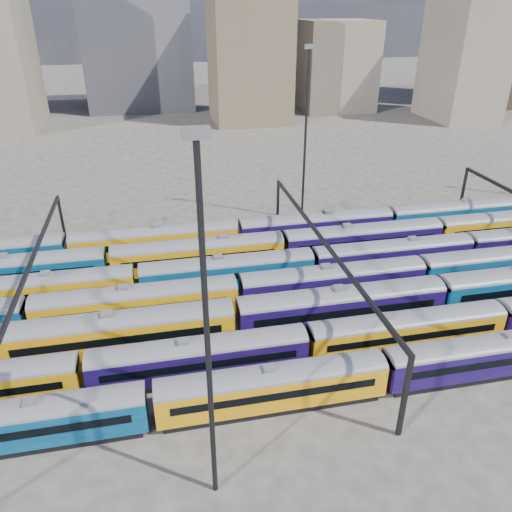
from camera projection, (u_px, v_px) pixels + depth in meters
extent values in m
plane|color=#3C3733|center=(234.00, 312.00, 55.50)|extent=(500.00, 500.00, 0.00)
cube|color=black|center=(23.00, 442.00, 38.81)|extent=(18.40, 2.39, 0.68)
cube|color=#053152|center=(18.00, 425.00, 38.01)|extent=(19.37, 2.81, 2.81)
cylinder|color=#4C4C51|center=(14.00, 412.00, 37.36)|extent=(19.37, 2.81, 2.81)
cube|color=black|center=(13.00, 436.00, 36.61)|extent=(17.04, 0.06, 0.73)
cube|color=black|center=(21.00, 409.00, 39.09)|extent=(17.04, 0.06, 0.73)
cube|color=slate|center=(11.00, 404.00, 37.02)|extent=(0.97, 0.87, 0.34)
cube|color=black|center=(272.00, 404.00, 42.44)|extent=(18.40, 2.39, 0.68)
cube|color=#B17207|center=(272.00, 388.00, 41.65)|extent=(19.37, 2.81, 2.81)
cylinder|color=#4C4C51|center=(272.00, 375.00, 41.00)|extent=(19.37, 2.81, 2.81)
cube|color=black|center=(276.00, 397.00, 40.25)|extent=(17.04, 0.06, 0.73)
cube|color=black|center=(268.00, 374.00, 42.73)|extent=(17.04, 0.06, 0.73)
cube|color=slate|center=(273.00, 368.00, 40.66)|extent=(0.97, 0.87, 0.34)
cube|color=black|center=(482.00, 372.00, 46.08)|extent=(18.40, 2.39, 0.68)
cube|color=#100632|center=(486.00, 357.00, 45.28)|extent=(19.37, 2.81, 2.81)
cylinder|color=#4C4C51|center=(489.00, 344.00, 44.64)|extent=(19.37, 2.81, 2.81)
cube|color=black|center=(496.00, 364.00, 43.89)|extent=(17.04, 0.06, 0.73)
cube|color=black|center=(477.00, 344.00, 46.37)|extent=(17.04, 0.06, 0.73)
cube|color=slate|center=(491.00, 338.00, 44.30)|extent=(0.97, 0.87, 0.34)
cube|color=black|center=(201.00, 374.00, 45.78)|extent=(18.60, 2.41, 0.69)
cube|color=#100632|center=(200.00, 359.00, 44.98)|extent=(19.58, 2.84, 2.84)
cylinder|color=#4C4C51|center=(199.00, 346.00, 44.33)|extent=(19.58, 2.84, 2.84)
cube|color=black|center=(201.00, 366.00, 43.57)|extent=(17.23, 0.06, 0.73)
cube|color=black|center=(198.00, 346.00, 46.07)|extent=(17.23, 0.06, 0.73)
cube|color=slate|center=(198.00, 339.00, 43.98)|extent=(0.98, 0.88, 0.34)
cube|color=black|center=(404.00, 346.00, 49.46)|extent=(18.60, 2.41, 0.69)
cube|color=#B17207|center=(406.00, 332.00, 48.65)|extent=(19.58, 2.84, 2.84)
cylinder|color=#4C4C51|center=(408.00, 320.00, 48.00)|extent=(19.58, 2.84, 2.84)
cube|color=black|center=(414.00, 338.00, 47.25)|extent=(17.23, 0.06, 0.73)
cube|color=black|center=(400.00, 321.00, 49.75)|extent=(17.23, 0.06, 0.73)
cube|color=slate|center=(409.00, 313.00, 47.66)|extent=(0.98, 0.88, 0.34)
cube|color=black|center=(123.00, 350.00, 48.82)|extent=(20.73, 2.69, 0.76)
cube|color=#B17207|center=(120.00, 334.00, 47.92)|extent=(21.82, 3.16, 3.16)
cylinder|color=#4C4C51|center=(118.00, 320.00, 47.20)|extent=(21.82, 3.16, 3.16)
cube|color=black|center=(119.00, 341.00, 46.35)|extent=(19.20, 0.06, 0.82)
cube|color=black|center=(120.00, 321.00, 49.14)|extent=(19.20, 0.06, 0.82)
cube|color=slate|center=(117.00, 313.00, 46.81)|extent=(1.09, 0.98, 0.38)
cube|color=black|center=(340.00, 323.00, 52.91)|extent=(20.73, 2.69, 0.76)
cube|color=#100632|center=(341.00, 308.00, 52.01)|extent=(21.82, 3.16, 3.16)
cylinder|color=#4C4C51|center=(342.00, 295.00, 51.28)|extent=(21.82, 3.16, 3.16)
cube|color=black|center=(347.00, 313.00, 50.44)|extent=(19.20, 0.06, 0.82)
cube|color=black|center=(336.00, 297.00, 53.23)|extent=(19.20, 0.06, 0.82)
cube|color=slate|center=(343.00, 288.00, 50.90)|extent=(1.09, 0.98, 0.38)
cube|color=black|center=(139.00, 320.00, 53.47)|extent=(20.03, 2.60, 0.74)
cube|color=#B17207|center=(137.00, 305.00, 52.60)|extent=(21.08, 3.06, 3.06)
cylinder|color=#4C4C51|center=(136.00, 293.00, 51.89)|extent=(21.08, 3.06, 3.06)
cube|color=black|center=(137.00, 310.00, 51.08)|extent=(18.55, 0.06, 0.79)
cube|color=black|center=(137.00, 295.00, 53.77)|extent=(18.55, 0.06, 0.79)
cube|color=slate|center=(135.00, 286.00, 51.52)|extent=(1.05, 0.95, 0.37)
cube|color=black|center=(331.00, 298.00, 57.42)|extent=(20.03, 2.60, 0.74)
cube|color=#100632|center=(332.00, 284.00, 56.55)|extent=(21.08, 3.06, 3.06)
cylinder|color=#4C4C51|center=(333.00, 272.00, 55.85)|extent=(21.08, 3.06, 3.06)
cube|color=black|center=(337.00, 288.00, 55.03)|extent=(18.55, 0.06, 0.79)
cube|color=black|center=(328.00, 274.00, 57.73)|extent=(18.55, 0.06, 0.79)
cube|color=slate|center=(334.00, 266.00, 55.47)|extent=(1.05, 0.95, 0.37)
cube|color=black|center=(499.00, 279.00, 61.37)|extent=(20.03, 2.60, 0.74)
cube|color=#053152|center=(502.00, 265.00, 60.50)|extent=(21.08, 3.06, 3.06)
cylinder|color=#4C4C51|center=(505.00, 254.00, 59.80)|extent=(21.08, 3.06, 3.06)
cube|color=black|center=(511.00, 269.00, 58.98)|extent=(18.55, 0.06, 0.79)
cube|color=black|center=(495.00, 257.00, 61.68)|extent=(18.55, 0.06, 0.79)
cube|color=slate|center=(507.00, 248.00, 59.42)|extent=(1.05, 0.95, 0.37)
cube|color=black|center=(43.00, 306.00, 55.90)|extent=(19.35, 2.51, 0.71)
cube|color=#B17207|center=(40.00, 292.00, 55.06)|extent=(20.37, 2.95, 2.95)
cylinder|color=#4C4C51|center=(37.00, 281.00, 54.38)|extent=(20.37, 2.95, 2.95)
cube|color=black|center=(37.00, 297.00, 53.59)|extent=(17.92, 0.06, 0.76)
cube|color=black|center=(42.00, 283.00, 56.20)|extent=(17.92, 0.06, 0.76)
cube|color=slate|center=(36.00, 274.00, 54.02)|extent=(1.02, 0.92, 0.36)
cube|color=black|center=(228.00, 287.00, 59.72)|extent=(19.35, 2.51, 0.71)
cube|color=#053152|center=(228.00, 273.00, 58.88)|extent=(20.37, 2.95, 2.95)
cylinder|color=#4C4C51|center=(227.00, 262.00, 58.20)|extent=(20.37, 2.95, 2.95)
cube|color=black|center=(230.00, 277.00, 57.42)|extent=(17.92, 0.06, 0.76)
cube|color=black|center=(226.00, 265.00, 60.02)|extent=(17.92, 0.06, 0.76)
cube|color=slate|center=(227.00, 256.00, 57.84)|extent=(1.02, 0.92, 0.36)
cube|color=black|center=(390.00, 269.00, 63.54)|extent=(19.35, 2.51, 0.71)
cube|color=#100632|center=(392.00, 257.00, 62.70)|extent=(20.37, 2.95, 2.95)
cylinder|color=#4C4C51|center=(394.00, 246.00, 62.02)|extent=(20.37, 2.95, 2.95)
cube|color=black|center=(398.00, 259.00, 61.24)|extent=(17.92, 0.06, 0.76)
cube|color=black|center=(387.00, 249.00, 63.84)|extent=(17.92, 0.06, 0.76)
cube|color=slate|center=(395.00, 240.00, 61.66)|extent=(1.02, 0.92, 0.36)
cube|color=black|center=(16.00, 287.00, 59.54)|extent=(20.27, 2.63, 0.75)
cube|color=#053152|center=(13.00, 273.00, 58.66)|extent=(21.34, 3.09, 3.09)
cylinder|color=#4C4C51|center=(10.00, 262.00, 57.95)|extent=(21.34, 3.09, 3.09)
cube|color=black|center=(9.00, 277.00, 57.12)|extent=(18.78, 0.06, 0.80)
cube|color=black|center=(15.00, 264.00, 59.85)|extent=(18.78, 0.06, 0.80)
cube|color=slate|center=(8.00, 255.00, 57.57)|extent=(1.07, 0.96, 0.37)
cube|color=black|center=(200.00, 269.00, 63.54)|extent=(20.27, 2.63, 0.75)
cube|color=#B17207|center=(199.00, 256.00, 62.66)|extent=(21.34, 3.09, 3.09)
cylinder|color=#4C4C51|center=(198.00, 245.00, 61.95)|extent=(21.34, 3.09, 3.09)
cube|color=black|center=(200.00, 259.00, 61.12)|extent=(18.78, 0.06, 0.80)
cube|color=black|center=(197.00, 248.00, 63.85)|extent=(18.78, 0.06, 0.80)
cube|color=slate|center=(198.00, 239.00, 61.57)|extent=(1.07, 0.96, 0.37)
cube|color=black|center=(361.00, 253.00, 67.53)|extent=(20.27, 2.63, 0.75)
cube|color=#100632|center=(363.00, 240.00, 66.65)|extent=(21.34, 3.09, 3.09)
cylinder|color=#4C4C51|center=(364.00, 230.00, 65.94)|extent=(21.34, 3.09, 3.09)
cube|color=black|center=(367.00, 243.00, 65.12)|extent=(18.78, 0.06, 0.80)
cube|color=black|center=(358.00, 233.00, 67.85)|extent=(18.78, 0.06, 0.80)
cube|color=slate|center=(364.00, 224.00, 65.57)|extent=(1.07, 0.96, 0.37)
cube|color=black|center=(505.00, 239.00, 71.53)|extent=(20.27, 2.63, 0.75)
cube|color=#B17207|center=(508.00, 227.00, 70.65)|extent=(21.34, 3.09, 3.09)
cylinder|color=#4C4C51|center=(510.00, 217.00, 69.94)|extent=(21.34, 3.09, 3.09)
cube|color=black|center=(501.00, 220.00, 71.84)|extent=(18.78, 0.06, 0.80)
cube|color=slate|center=(512.00, 211.00, 69.56)|extent=(1.07, 0.96, 0.37)
cube|color=black|center=(157.00, 255.00, 66.94)|extent=(20.53, 2.66, 0.76)
cube|color=#B17207|center=(156.00, 242.00, 66.04)|extent=(21.61, 3.13, 3.13)
cylinder|color=#4C4C51|center=(154.00, 232.00, 65.33)|extent=(21.61, 3.13, 3.13)
cube|color=black|center=(156.00, 245.00, 64.49)|extent=(19.02, 0.06, 0.81)
cube|color=black|center=(155.00, 235.00, 67.25)|extent=(19.02, 0.06, 0.81)
cube|color=slate|center=(154.00, 226.00, 64.94)|extent=(1.08, 0.97, 0.38)
cube|color=black|center=(315.00, 241.00, 70.98)|extent=(20.53, 2.66, 0.76)
cube|color=#100632|center=(316.00, 228.00, 70.09)|extent=(21.61, 3.13, 3.13)
cylinder|color=#4C4C51|center=(316.00, 218.00, 69.37)|extent=(21.61, 3.13, 3.13)
cube|color=black|center=(319.00, 230.00, 68.54)|extent=(19.02, 0.06, 0.81)
cube|color=black|center=(312.00, 222.00, 71.30)|extent=(19.02, 0.06, 0.81)
cube|color=slate|center=(317.00, 212.00, 68.99)|extent=(1.08, 0.97, 0.38)
cube|color=black|center=(456.00, 228.00, 75.03)|extent=(20.53, 2.66, 0.76)
cube|color=#053152|center=(458.00, 216.00, 74.14)|extent=(21.61, 3.13, 3.13)
cylinder|color=#4C4C51|center=(460.00, 206.00, 73.42)|extent=(21.61, 3.13, 3.13)
cube|color=black|center=(465.00, 218.00, 72.59)|extent=(19.02, 0.06, 0.81)
cube|color=black|center=(453.00, 210.00, 75.35)|extent=(19.02, 0.06, 0.81)
cube|color=slate|center=(461.00, 201.00, 73.04)|extent=(1.08, 0.97, 0.38)
cube|color=black|center=(63.00, 223.00, 67.42)|extent=(0.35, 0.35, 8.00)
cube|color=black|center=(28.00, 268.00, 48.28)|extent=(0.30, 40.00, 0.45)
cube|color=black|center=(405.00, 396.00, 38.09)|extent=(0.35, 0.35, 8.00)
cube|color=black|center=(278.00, 207.00, 72.89)|extent=(0.35, 0.35, 8.00)
cube|color=black|center=(323.00, 241.00, 53.75)|extent=(0.30, 40.00, 0.45)
cube|color=black|center=(463.00, 192.00, 78.36)|extent=(0.35, 0.35, 8.00)
cylinder|color=black|center=(208.00, 348.00, 29.72)|extent=(0.36, 0.36, 25.00)
cube|color=slate|center=(196.00, 133.00, 23.86)|extent=(1.40, 0.50, 0.60)
cylinder|color=black|center=(305.00, 140.00, 73.38)|extent=(0.36, 0.36, 25.00)
cube|color=slate|center=(310.00, 46.00, 67.51)|extent=(1.40, 0.50, 0.60)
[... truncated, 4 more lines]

